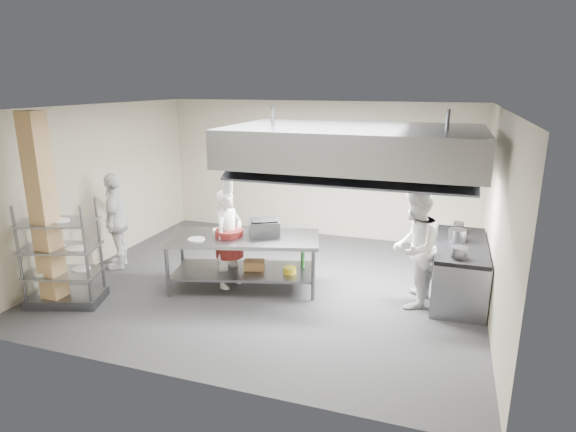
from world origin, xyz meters
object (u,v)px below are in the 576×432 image
(chef_head, at_px, (229,239))
(stockpot, at_px, (457,235))
(pass_rack, at_px, (61,253))
(griddle, at_px, (264,228))
(chef_plating, at_px, (116,221))
(cooking_range, at_px, (459,271))
(island, at_px, (244,262))
(chef_line, at_px, (414,248))

(chef_head, relative_size, stockpot, 6.00)
(pass_rack, relative_size, griddle, 3.33)
(chef_plating, bearing_deg, pass_rack, -17.78)
(chef_head, bearing_deg, pass_rack, 137.48)
(cooking_range, bearing_deg, stockpot, 130.48)
(pass_rack, bearing_deg, island, 12.34)
(chef_head, distance_m, griddle, 0.63)
(cooking_range, distance_m, chef_plating, 6.14)
(chef_line, height_order, stockpot, chef_line)
(island, height_order, stockpot, stockpot)
(island, bearing_deg, cooking_range, -1.79)
(cooking_range, xyz_separation_m, griddle, (-3.15, -0.63, 0.61))
(pass_rack, bearing_deg, griddle, 12.81)
(pass_rack, distance_m, chef_line, 5.45)
(pass_rack, relative_size, stockpot, 5.95)
(chef_plating, relative_size, griddle, 3.63)
(chef_head, bearing_deg, chef_line, -71.25)
(pass_rack, xyz_separation_m, griddle, (2.73, 1.65, 0.20))
(chef_head, bearing_deg, chef_plating, 100.27)
(cooking_range, distance_m, stockpot, 0.59)
(chef_plating, bearing_deg, island, 61.85)
(island, relative_size, chef_line, 1.35)
(chef_line, distance_m, stockpot, 0.91)
(cooking_range, bearing_deg, chef_line, -140.57)
(chef_head, relative_size, chef_plating, 0.93)
(cooking_range, relative_size, griddle, 4.03)
(cooking_range, height_order, griddle, griddle)
(cooking_range, bearing_deg, griddle, -168.78)
(cooking_range, height_order, chef_plating, chef_plating)
(pass_rack, relative_size, chef_plating, 0.92)
(island, relative_size, stockpot, 9.02)
(pass_rack, bearing_deg, stockpot, 3.85)
(island, relative_size, griddle, 5.05)
(island, bearing_deg, chef_head, 164.89)
(island, height_order, pass_rack, pass_rack)
(stockpot, bearing_deg, chef_line, -132.69)
(griddle, bearing_deg, chef_line, -25.60)
(griddle, bearing_deg, pass_rack, -175.59)
(cooking_range, distance_m, griddle, 3.27)
(pass_rack, xyz_separation_m, chef_plating, (-0.20, 1.59, 0.07))
(griddle, height_order, stockpot, griddle)
(stockpot, bearing_deg, pass_rack, -157.76)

